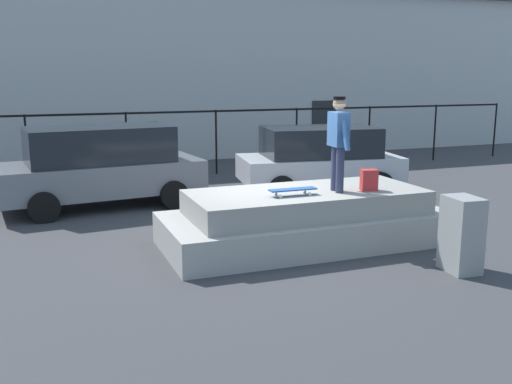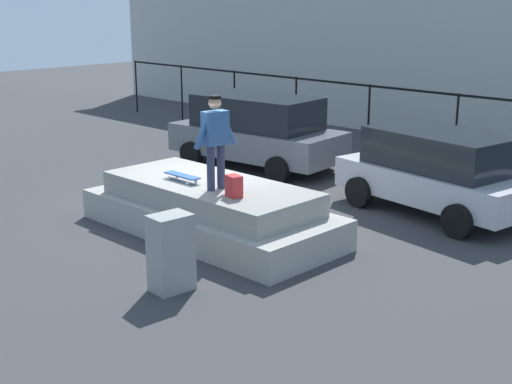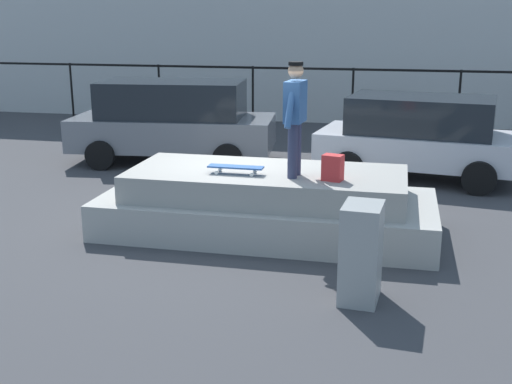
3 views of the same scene
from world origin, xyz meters
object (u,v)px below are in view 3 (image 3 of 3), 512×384
at_px(skateboarder, 295,111).
at_px(skateboard, 236,167).
at_px(car_silver_hatchback_mid, 420,135).
at_px(car_grey_hatchback_near, 173,120).
at_px(backpack, 333,168).
at_px(utility_box, 361,253).

xyz_separation_m(skateboarder, skateboard, (-0.87, -0.04, -0.85)).
distance_m(skateboard, car_silver_hatchback_mid, 5.18).
bearing_deg(car_grey_hatchback_near, skateboarder, -52.79).
xyz_separation_m(skateboarder, backpack, (0.57, -0.12, -0.77)).
relative_size(skateboarder, utility_box, 1.41).
relative_size(skateboarder, car_grey_hatchback_near, 0.35).
bearing_deg(utility_box, skateboard, 140.96).
height_order(skateboard, car_silver_hatchback_mid, car_silver_hatchback_mid).
height_order(car_grey_hatchback_near, utility_box, car_grey_hatchback_near).
bearing_deg(skateboard, car_grey_hatchback_near, 119.54).
relative_size(skateboarder, car_silver_hatchback_mid, 0.39).
distance_m(skateboard, utility_box, 2.79).
height_order(skateboard, car_grey_hatchback_near, car_grey_hatchback_near).
xyz_separation_m(skateboarder, car_grey_hatchback_near, (-3.53, 4.65, -0.96)).
height_order(backpack, utility_box, backpack).
relative_size(car_silver_hatchback_mid, utility_box, 3.63).
bearing_deg(car_silver_hatchback_mid, utility_box, -96.99).
bearing_deg(utility_box, car_silver_hatchback_mid, 87.65).
relative_size(skateboard, car_grey_hatchback_near, 0.18).
relative_size(backpack, utility_box, 0.32).
height_order(skateboarder, backpack, skateboarder).
distance_m(skateboarder, backpack, 0.97).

